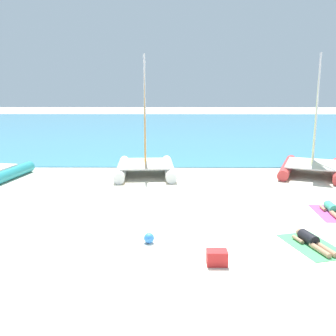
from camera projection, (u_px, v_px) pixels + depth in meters
ground_plane at (169, 170)px, 20.29m from camera, size 120.00×120.00×0.00m
ocean_water at (171, 128)px, 40.35m from camera, size 120.00×40.00×0.05m
sailboat_white at (145, 157)px, 19.13m from camera, size 3.09×4.58×5.77m
sailboat_red at (313, 157)px, 19.05m from camera, size 4.26×5.18×5.81m
towel_left at (312, 246)px, 10.64m from camera, size 1.56×2.12×0.01m
sunbather_left at (311, 240)px, 10.68m from camera, size 0.79×1.55×0.30m
towel_right at (333, 213)px, 13.35m from camera, size 1.15×1.93×0.01m
sunbather_right at (332, 209)px, 13.39m from camera, size 0.55×1.56×0.30m
beach_ball at (149, 238)px, 10.81m from camera, size 0.29×0.29×0.29m
cooler_box at (217, 258)px, 9.50m from camera, size 0.50×0.36×0.36m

